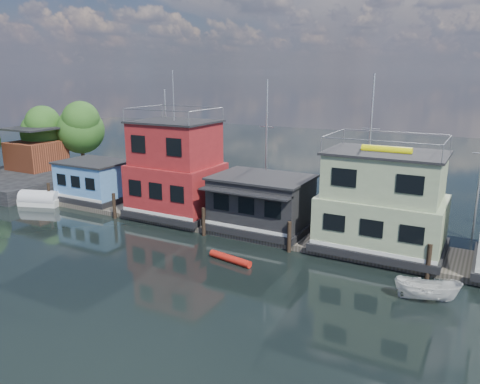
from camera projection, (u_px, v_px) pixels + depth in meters
The scene contains 12 objects.
ground at pixel (174, 296), 25.94m from camera, with size 160.00×160.00×0.00m, color black.
dock at pixel (267, 231), 36.09m from camera, with size 48.00×5.00×0.40m, color #595147.
houseboat_blue at pixel (95, 180), 43.96m from camera, with size 6.40×4.90×3.66m.
houseboat_red at pixel (176, 171), 39.08m from camera, with size 7.40×5.90×11.86m.
houseboat_dark at pixel (261, 202), 35.76m from camera, with size 7.40×6.10×4.06m.
houseboat_green at pixel (382, 203), 31.31m from camera, with size 8.40×5.90×7.03m.
pilings at pixel (246, 229), 33.64m from camera, with size 42.28×0.28×2.20m.
background_masts at pixel (353, 156), 37.65m from camera, with size 36.40×0.16×12.00m.
shore at pixel (37, 150), 52.78m from camera, with size 12.40×15.72×8.24m.
tarp_runabout at pixel (40, 199), 43.58m from camera, with size 4.06×2.62×1.54m.
motorboat at pixel (427, 290), 25.24m from camera, with size 1.30×3.45×1.33m, color silver.
red_kayak at pixel (230, 259), 30.58m from camera, with size 0.48×0.48×3.25m, color red.
Camera 1 is at (14.59, -19.03, 12.05)m, focal length 35.00 mm.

